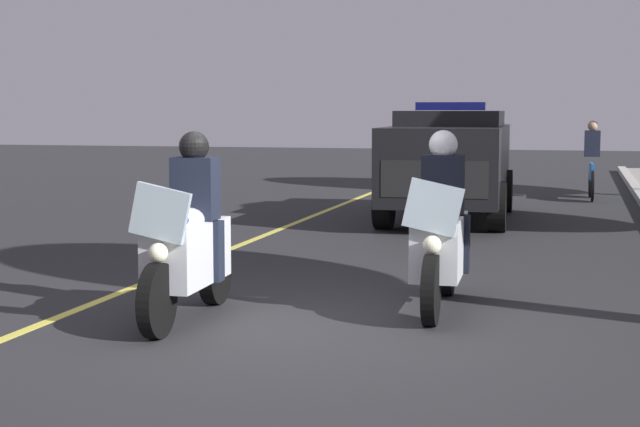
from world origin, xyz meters
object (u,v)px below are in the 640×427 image
(cyclist_background, at_px, (592,160))
(police_suv, at_px, (449,159))
(police_motorcycle_lead_right, at_px, (440,237))
(police_motorcycle_lead_left, at_px, (188,244))

(cyclist_background, bearing_deg, police_suv, -27.69)
(police_suv, distance_m, cyclist_background, 5.29)
(police_motorcycle_lead_right, height_order, cyclist_background, police_motorcycle_lead_right)
(police_suv, xyz_separation_m, cyclist_background, (-4.68, 2.45, -0.22))
(police_motorcycle_lead_left, relative_size, cyclist_background, 1.22)
(police_motorcycle_lead_left, bearing_deg, cyclist_background, 164.63)
(police_motorcycle_lead_left, relative_size, police_suv, 0.43)
(police_suv, height_order, cyclist_background, police_suv)
(police_motorcycle_lead_left, xyz_separation_m, cyclist_background, (-13.48, 3.70, 0.14))
(police_motorcycle_lead_left, relative_size, police_motorcycle_lead_right, 1.00)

